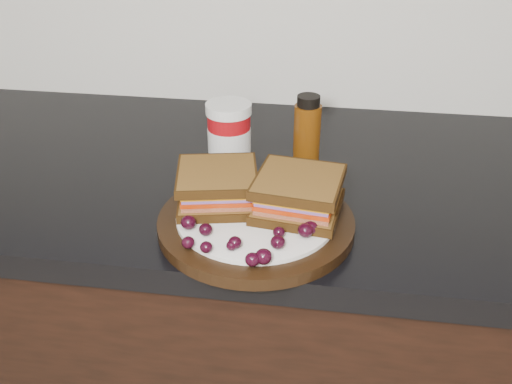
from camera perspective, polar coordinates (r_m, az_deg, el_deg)
base_cabinets at (r=1.32m, az=-10.84°, el=-15.24°), size 3.96×0.58×0.86m
countertop at (r=1.05m, az=-13.16°, el=2.34°), size 3.98×0.60×0.04m
plate at (r=0.82m, az=-0.00°, el=-3.10°), size 0.28×0.28×0.02m
sandwich_left at (r=0.82m, az=-3.87°, el=0.53°), size 0.13×0.13×0.05m
sandwich_right at (r=0.80m, az=4.24°, el=-0.21°), size 0.13×0.13×0.05m
grape_0 at (r=0.78m, az=-6.77°, el=-3.04°), size 0.02×0.02×0.02m
grape_1 at (r=0.76m, az=-5.06°, el=-3.76°), size 0.02×0.02×0.02m
grape_2 at (r=0.74m, az=-6.80°, el=-5.03°), size 0.02×0.02×0.02m
grape_3 at (r=0.73m, az=-5.00°, el=-5.52°), size 0.02×0.02×0.02m
grape_4 at (r=0.74m, az=-2.12°, el=-5.08°), size 0.02×0.02×0.02m
grape_5 at (r=0.73m, az=-2.46°, el=-5.37°), size 0.01×0.01×0.01m
grape_6 at (r=0.71m, az=-0.36°, el=-6.76°), size 0.02×0.02×0.02m
grape_7 at (r=0.71m, az=0.76°, el=-6.47°), size 0.02×0.02×0.02m
grape_8 at (r=0.74m, az=2.19°, el=-5.04°), size 0.02×0.02×0.02m
grape_9 at (r=0.76m, az=2.30°, el=-4.05°), size 0.02×0.02×0.02m
grape_10 at (r=0.76m, az=4.98°, el=-3.83°), size 0.02×0.02×0.02m
grape_11 at (r=0.77m, az=5.52°, el=-3.53°), size 0.02×0.02×0.02m
grape_12 at (r=0.78m, az=5.55°, el=-2.85°), size 0.02×0.02×0.02m
grape_13 at (r=0.81m, az=6.81°, el=-1.50°), size 0.02×0.02×0.02m
grape_14 at (r=0.81m, az=5.74°, el=-1.46°), size 0.02×0.02×0.01m
grape_15 at (r=0.83m, az=4.47°, el=-0.86°), size 0.02×0.02×0.02m
grape_16 at (r=0.86m, az=-2.78°, el=0.40°), size 0.02×0.02×0.02m
grape_17 at (r=0.86m, az=-3.17°, el=0.38°), size 0.02×0.02×0.02m
grape_18 at (r=0.84m, az=-5.14°, el=-0.41°), size 0.02×0.02×0.02m
grape_19 at (r=0.83m, az=-4.90°, el=-0.69°), size 0.02×0.02×0.02m
grape_20 at (r=0.80m, az=-4.58°, el=-1.95°), size 0.02×0.02×0.02m
grape_21 at (r=0.80m, az=-4.20°, el=-1.91°), size 0.01×0.01×0.01m
grape_22 at (r=0.84m, az=-3.24°, el=-0.19°), size 0.02×0.02×0.01m
grape_23 at (r=0.85m, az=-4.78°, el=0.08°), size 0.02×0.02×0.02m
grape_24 at (r=0.82m, az=-5.66°, el=-1.21°), size 0.02×0.02×0.01m
condiment_jar at (r=0.97m, az=-2.70°, el=5.71°), size 0.10×0.10×0.11m
oil_bottle at (r=0.97m, az=5.13°, el=6.04°), size 0.05×0.05×0.13m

